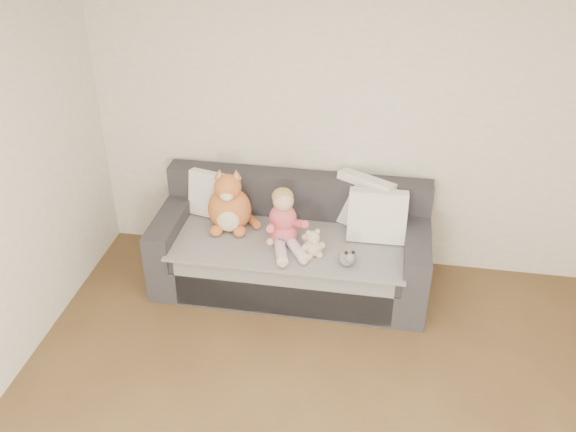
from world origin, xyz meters
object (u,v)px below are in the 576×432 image
(teddy_bear, at_px, (313,245))
(toddler, at_px, (284,222))
(sippy_cup, at_px, (282,240))
(sofa, at_px, (292,249))
(plush_cat, at_px, (229,206))

(teddy_bear, bearing_deg, toddler, 129.42)
(sippy_cup, bearing_deg, sofa, 76.80)
(sofa, xyz_separation_m, toddler, (-0.03, -0.16, 0.36))
(plush_cat, height_order, sippy_cup, plush_cat)
(teddy_bear, height_order, sippy_cup, teddy_bear)
(toddler, bearing_deg, sippy_cup, -132.22)
(sippy_cup, bearing_deg, teddy_bear, -17.32)
(toddler, relative_size, plush_cat, 0.88)
(plush_cat, bearing_deg, sofa, -6.71)
(sofa, xyz_separation_m, sippy_cup, (-0.05, -0.20, 0.22))
(toddler, distance_m, teddy_bear, 0.29)
(plush_cat, xyz_separation_m, sippy_cup, (0.46, -0.20, -0.14))
(plush_cat, distance_m, teddy_bear, 0.78)
(toddler, xyz_separation_m, teddy_bear, (0.24, -0.12, -0.11))
(plush_cat, height_order, teddy_bear, plush_cat)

